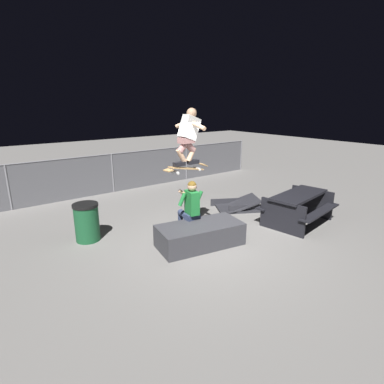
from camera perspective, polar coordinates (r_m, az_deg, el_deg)
The scene contains 9 objects.
ground_plane at distance 6.66m, azimuth 2.99°, elevation -9.26°, with size 40.00×40.00×0.00m, color slate.
ledge_box_main at distance 6.43m, azimuth 1.49°, elevation -7.93°, with size 1.75×0.82×0.46m, color #38383D.
person_sitting_on_ledge at distance 6.64m, azimuth -0.41°, elevation -2.65°, with size 0.60×0.78×1.30m.
skateboard at distance 6.29m, azimuth -1.05°, elevation 4.39°, with size 1.03×0.24×0.15m.
skater_airborne at distance 6.23m, azimuth -0.67°, elevation 10.66°, with size 0.62×0.89×1.12m.
kicker_ramp at distance 8.75m, azimuth 8.46°, elevation -2.62°, with size 1.44×1.31×0.42m.
picnic_table_back at distance 7.94m, azimuth 19.06°, elevation -2.03°, with size 1.88×1.57×0.75m.
trash_bin at distance 6.96m, azimuth -18.88°, elevation -5.28°, with size 0.53×0.53×0.82m.
fence_back at distance 10.45m, azimuth -14.48°, elevation 3.66°, with size 12.05×0.05×1.29m.
Camera 1 is at (-3.91, -4.58, 2.85)m, focal length 28.82 mm.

